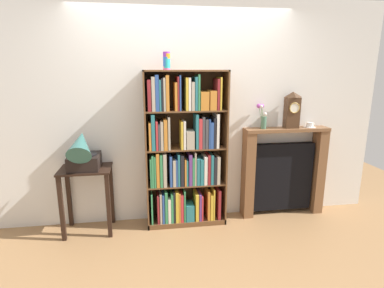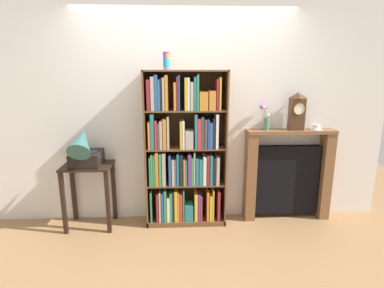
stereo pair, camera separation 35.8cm
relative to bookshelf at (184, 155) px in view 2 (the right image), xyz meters
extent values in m
cube|color=#997047|center=(0.02, -0.07, -0.86)|extent=(7.75, 6.40, 0.02)
cube|color=silver|center=(0.08, 0.21, 0.46)|extent=(4.75, 0.08, 2.61)
cube|color=brown|center=(-0.44, 0.01, 0.06)|extent=(0.02, 0.31, 1.81)
cube|color=brown|center=(0.47, 0.01, 0.06)|extent=(0.02, 0.31, 1.81)
cube|color=#4C311C|center=(0.02, 0.16, 0.06)|extent=(0.93, 0.01, 1.81)
cube|color=brown|center=(0.02, 0.01, 0.95)|extent=(0.93, 0.31, 0.02)
cube|color=brown|center=(0.02, 0.01, -0.82)|extent=(0.93, 0.31, 0.06)
cube|color=#388E56|center=(-0.40, -0.02, -0.61)|extent=(0.02, 0.23, 0.37)
cube|color=maroon|center=(-0.32, -0.02, -0.62)|extent=(0.02, 0.24, 0.35)
cube|color=#B2A893|center=(-0.29, -0.01, -0.61)|extent=(0.02, 0.25, 0.36)
cube|color=#2D519E|center=(-0.26, -0.02, -0.61)|extent=(0.02, 0.22, 0.35)
cube|color=#388E56|center=(-0.23, -0.01, -0.60)|extent=(0.03, 0.24, 0.38)
cube|color=white|center=(-0.19, -0.01, -0.64)|extent=(0.03, 0.24, 0.30)
cube|color=#388E56|center=(-0.16, -0.01, -0.61)|extent=(0.03, 0.25, 0.36)
cube|color=black|center=(-0.14, 0.00, -0.60)|extent=(0.02, 0.26, 0.38)
cube|color=gold|center=(-0.10, -0.01, -0.60)|extent=(0.04, 0.25, 0.37)
cube|color=orange|center=(-0.07, 0.00, -0.61)|extent=(0.02, 0.26, 0.36)
cube|color=#C63338|center=(-0.05, -0.02, -0.62)|extent=(0.03, 0.23, 0.34)
cube|color=#388E56|center=(-0.01, -0.02, -0.60)|extent=(0.02, 0.24, 0.39)
cube|color=teal|center=(0.05, -0.04, -0.69)|extent=(0.10, 0.19, 0.20)
cube|color=gold|center=(0.13, -0.01, -0.63)|extent=(0.04, 0.24, 0.33)
cube|color=#663884|center=(0.17, -0.01, -0.63)|extent=(0.03, 0.25, 0.33)
cube|color=#C63338|center=(0.20, -0.02, -0.64)|extent=(0.02, 0.22, 0.31)
cube|color=orange|center=(0.27, -0.01, -0.61)|extent=(0.03, 0.25, 0.36)
cube|color=gold|center=(0.31, -0.03, -0.63)|extent=(0.03, 0.21, 0.32)
cube|color=gold|center=(0.34, -0.03, -0.60)|extent=(0.02, 0.21, 0.38)
cube|color=maroon|center=(0.40, -0.03, -0.61)|extent=(0.03, 0.21, 0.37)
cube|color=brown|center=(0.02, 0.01, -0.35)|extent=(0.90, 0.29, 0.02)
cube|color=#388E56|center=(-0.40, -0.02, -0.17)|extent=(0.02, 0.23, 0.34)
cube|color=#388E56|center=(-0.37, -0.03, -0.15)|extent=(0.02, 0.20, 0.37)
cube|color=#388E56|center=(-0.35, -0.01, -0.16)|extent=(0.02, 0.24, 0.36)
cube|color=orange|center=(-0.32, -0.02, -0.14)|extent=(0.04, 0.22, 0.40)
cube|color=#388E56|center=(-0.28, -0.03, -0.15)|extent=(0.03, 0.21, 0.38)
cube|color=#B2A893|center=(-0.24, -0.03, -0.15)|extent=(0.04, 0.20, 0.39)
cube|color=#2D519E|center=(-0.17, -0.01, -0.16)|extent=(0.03, 0.25, 0.36)
cube|color=#B2A893|center=(-0.13, -0.03, -0.18)|extent=(0.03, 0.21, 0.31)
cube|color=#2D519E|center=(-0.10, -0.01, -0.18)|extent=(0.02, 0.25, 0.32)
cube|color=teal|center=(-0.08, -0.02, -0.15)|extent=(0.02, 0.22, 0.37)
cube|color=black|center=(-0.04, -0.03, -0.16)|extent=(0.04, 0.20, 0.36)
cube|color=orange|center=(0.00, -0.02, -0.18)|extent=(0.02, 0.22, 0.31)
cube|color=teal|center=(0.02, -0.03, -0.19)|extent=(0.02, 0.20, 0.30)
cube|color=#663884|center=(0.05, 0.00, -0.16)|extent=(0.04, 0.27, 0.37)
cube|color=#388E56|center=(0.09, -0.02, -0.17)|extent=(0.02, 0.23, 0.33)
cube|color=#B2A893|center=(0.11, -0.01, -0.15)|extent=(0.02, 0.25, 0.39)
cube|color=teal|center=(0.14, -0.02, -0.18)|extent=(0.03, 0.23, 0.32)
cube|color=teal|center=(0.19, -0.02, -0.18)|extent=(0.04, 0.22, 0.31)
cube|color=white|center=(0.23, -0.01, -0.17)|extent=(0.04, 0.25, 0.34)
cube|color=maroon|center=(0.27, -0.02, -0.16)|extent=(0.03, 0.23, 0.35)
cube|color=teal|center=(0.31, -0.01, -0.16)|extent=(0.03, 0.26, 0.35)
cube|color=black|center=(0.34, -0.02, -0.18)|extent=(0.03, 0.22, 0.32)
cube|color=#B2A893|center=(0.38, -0.02, -0.17)|extent=(0.04, 0.23, 0.33)
cube|color=brown|center=(0.02, 0.01, 0.09)|extent=(0.90, 0.29, 0.02)
cube|color=orange|center=(-0.39, -0.03, 0.25)|extent=(0.02, 0.21, 0.31)
cube|color=teal|center=(-0.36, -0.01, 0.29)|extent=(0.04, 0.24, 0.40)
cube|color=#C63338|center=(-0.32, -0.01, 0.26)|extent=(0.02, 0.25, 0.32)
cube|color=#424247|center=(-0.29, -0.03, 0.24)|extent=(0.02, 0.21, 0.29)
cube|color=#B2A893|center=(-0.26, -0.02, 0.25)|extent=(0.03, 0.22, 0.32)
cube|color=orange|center=(-0.22, -0.03, 0.26)|extent=(0.04, 0.21, 0.34)
cube|color=#B2A893|center=(-0.18, -0.02, 0.28)|extent=(0.02, 0.22, 0.37)
cube|color=gold|center=(-0.04, -0.03, 0.25)|extent=(0.02, 0.20, 0.31)
cube|color=white|center=(-0.01, -0.02, 0.25)|extent=(0.02, 0.22, 0.32)
cube|color=#B2A893|center=(0.05, -0.04, 0.20)|extent=(0.09, 0.20, 0.21)
cube|color=teal|center=(0.13, -0.01, 0.29)|extent=(0.03, 0.24, 0.39)
cube|color=#C63338|center=(0.17, -0.02, 0.27)|extent=(0.04, 0.23, 0.34)
cube|color=#424247|center=(0.20, -0.02, 0.28)|extent=(0.03, 0.23, 0.36)
cube|color=#424247|center=(0.24, -0.03, 0.26)|extent=(0.03, 0.21, 0.33)
cube|color=#2D519E|center=(0.27, -0.03, 0.26)|extent=(0.02, 0.21, 0.33)
cube|color=#2D519E|center=(0.30, -0.01, 0.24)|extent=(0.03, 0.25, 0.30)
cube|color=black|center=(0.33, -0.01, 0.27)|extent=(0.02, 0.24, 0.35)
cube|color=white|center=(0.36, -0.01, 0.29)|extent=(0.03, 0.25, 0.39)
cube|color=brown|center=(0.02, 0.01, 0.52)|extent=(0.90, 0.29, 0.02)
cube|color=maroon|center=(-0.39, -0.01, 0.70)|extent=(0.04, 0.25, 0.33)
cube|color=#B2A893|center=(-0.34, -0.02, 0.71)|extent=(0.04, 0.24, 0.36)
cube|color=#2D519E|center=(-0.30, -0.03, 0.72)|extent=(0.04, 0.21, 0.38)
cube|color=teal|center=(-0.27, -0.02, 0.70)|extent=(0.02, 0.22, 0.33)
cube|color=black|center=(-0.25, -0.03, 0.70)|extent=(0.02, 0.21, 0.35)
cube|color=#B2A893|center=(-0.23, -0.02, 0.71)|extent=(0.02, 0.22, 0.35)
cube|color=orange|center=(-0.19, -0.01, 0.72)|extent=(0.03, 0.25, 0.38)
cube|color=orange|center=(-0.10, 0.00, 0.68)|extent=(0.03, 0.26, 0.30)
cube|color=maroon|center=(-0.08, 0.00, 0.71)|extent=(0.02, 0.26, 0.37)
cube|color=#2D519E|center=(-0.06, -0.02, 0.72)|extent=(0.02, 0.22, 0.38)
cube|color=gold|center=(0.01, -0.02, 0.71)|extent=(0.03, 0.23, 0.35)
cube|color=white|center=(0.05, -0.01, 0.71)|extent=(0.02, 0.24, 0.35)
cube|color=#B2A893|center=(0.08, -0.01, 0.68)|extent=(0.03, 0.25, 0.31)
cube|color=teal|center=(0.12, -0.01, 0.71)|extent=(0.03, 0.25, 0.36)
cube|color=#388E56|center=(0.15, 0.00, 0.72)|extent=(0.02, 0.27, 0.39)
cube|color=orange|center=(0.21, -0.03, 0.63)|extent=(0.09, 0.22, 0.20)
cube|color=orange|center=(0.31, -0.02, 0.64)|extent=(0.07, 0.22, 0.21)
cube|color=maroon|center=(0.36, -0.01, 0.70)|extent=(0.02, 0.25, 0.34)
cube|color=gold|center=(0.39, -0.01, 0.71)|extent=(0.02, 0.25, 0.36)
cylinder|color=pink|center=(-0.19, 0.02, 1.01)|extent=(0.08, 0.08, 0.10)
cylinder|color=#28B2B7|center=(-0.19, 0.02, 1.03)|extent=(0.08, 0.08, 0.10)
cylinder|color=blue|center=(-0.19, 0.02, 1.05)|extent=(0.08, 0.08, 0.10)
cylinder|color=pink|center=(-0.19, 0.02, 1.07)|extent=(0.08, 0.08, 0.10)
cylinder|color=orange|center=(-0.19, 0.02, 1.08)|extent=(0.08, 0.08, 0.10)
cylinder|color=purple|center=(-0.19, 0.02, 1.10)|extent=(0.08, 0.08, 0.10)
cube|color=black|center=(-1.11, -0.04, -0.10)|extent=(0.55, 0.41, 0.02)
cube|color=black|center=(-1.36, -0.21, -0.48)|extent=(0.04, 0.04, 0.74)
cube|color=black|center=(-0.87, -0.21, -0.48)|extent=(0.04, 0.04, 0.74)
cube|color=black|center=(-1.36, 0.13, -0.48)|extent=(0.04, 0.04, 0.74)
cube|color=black|center=(-0.87, 0.13, -0.48)|extent=(0.04, 0.04, 0.74)
cube|color=black|center=(-1.11, -0.04, -0.02)|extent=(0.32, 0.35, 0.15)
cylinder|color=black|center=(-1.11, -0.04, 0.07)|extent=(0.28, 0.28, 0.01)
cylinder|color=#2D605B|center=(-1.11, -0.09, 0.09)|extent=(0.03, 0.03, 0.06)
cone|color=#2D605B|center=(-1.11, -0.17, 0.21)|extent=(0.25, 0.41, 0.39)
cube|color=brown|center=(1.27, 0.06, 0.25)|extent=(1.05, 0.21, 0.04)
cube|color=brown|center=(0.80, 0.06, -0.31)|extent=(0.12, 0.19, 1.08)
cube|color=brown|center=(1.73, 0.06, -0.31)|extent=(0.12, 0.19, 1.08)
cube|color=black|center=(1.27, 0.09, -0.36)|extent=(0.77, 0.10, 0.87)
cube|color=#472D1C|center=(1.32, 0.06, 0.46)|extent=(0.17, 0.11, 0.37)
pyramid|color=#472D1C|center=(1.32, 0.06, 0.68)|extent=(0.17, 0.11, 0.07)
cylinder|color=silver|center=(1.32, 0.00, 0.52)|extent=(0.12, 0.01, 0.12)
torus|color=#B79347|center=(1.32, 0.00, 0.52)|extent=(0.13, 0.01, 0.13)
cylinder|color=#4C7A60|center=(0.97, 0.06, 0.35)|extent=(0.07, 0.07, 0.15)
cylinder|color=#4C753D|center=(0.93, 0.08, 0.42)|extent=(0.05, 0.06, 0.26)
sphere|color=#B24CB7|center=(0.91, 0.10, 0.54)|extent=(0.05, 0.05, 0.05)
cylinder|color=#4C753D|center=(0.95, 0.08, 0.41)|extent=(0.03, 0.01, 0.25)
sphere|color=silver|center=(0.93, 0.08, 0.54)|extent=(0.04, 0.04, 0.04)
cylinder|color=#4C753D|center=(0.96, 0.09, 0.41)|extent=(0.02, 0.05, 0.25)
sphere|color=#B24CB7|center=(0.95, 0.11, 0.54)|extent=(0.05, 0.05, 0.05)
cylinder|color=#4C753D|center=(0.97, 0.06, 0.37)|extent=(0.01, 0.02, 0.16)
sphere|color=silver|center=(0.98, 0.05, 0.45)|extent=(0.04, 0.04, 0.04)
cylinder|color=white|center=(1.56, 0.06, 0.28)|extent=(0.14, 0.14, 0.01)
cylinder|color=white|center=(1.56, 0.06, 0.31)|extent=(0.08, 0.08, 0.05)
torus|color=white|center=(1.61, 0.06, 0.31)|extent=(0.04, 0.01, 0.04)
camera|label=1|loc=(-0.43, -3.44, 0.97)|focal=29.00mm
camera|label=2|loc=(-0.08, -3.47, 0.97)|focal=29.00mm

